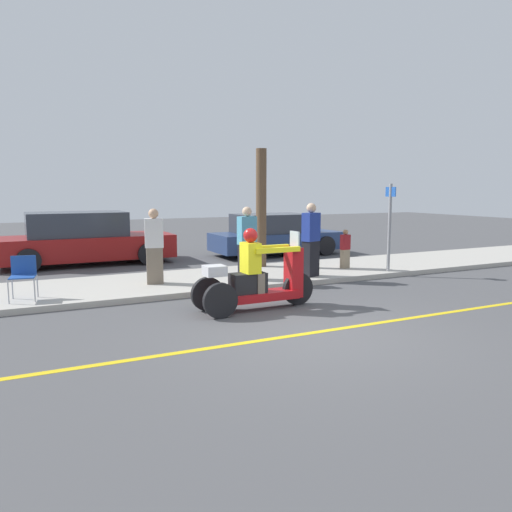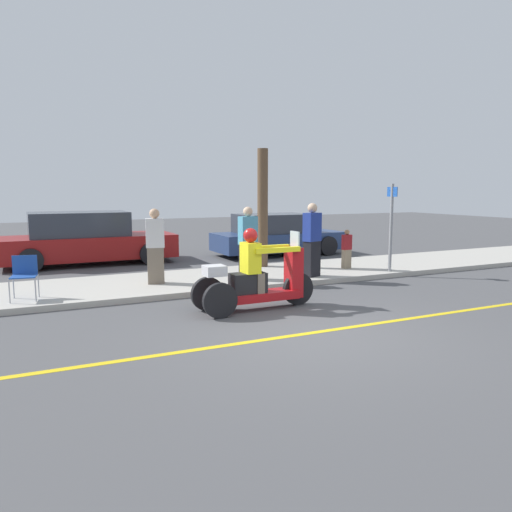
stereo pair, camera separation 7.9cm
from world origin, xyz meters
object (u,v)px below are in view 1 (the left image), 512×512
at_px(spectator_far_back, 345,250).
at_px(parked_car_lot_far, 83,240).
at_px(folding_chair_curbside, 23,273).
at_px(street_sign, 390,224).
at_px(motorcycle_trike, 256,280).
at_px(spectator_near_curb, 311,241).
at_px(parked_car_lot_left, 275,235).
at_px(spectator_by_tree, 247,245).
at_px(spectator_end_of_line, 154,248).
at_px(tree_trunk, 261,208).

height_order(spectator_far_back, parked_car_lot_far, parked_car_lot_far).
bearing_deg(parked_car_lot_far, folding_chair_curbside, -109.10).
xyz_separation_m(spectator_far_back, street_sign, (0.70, -0.88, 0.71)).
relative_size(motorcycle_trike, spectator_near_curb, 1.34).
distance_m(motorcycle_trike, parked_car_lot_far, 7.47).
distance_m(spectator_near_curb, parked_car_lot_left, 4.87).
height_order(spectator_by_tree, folding_chair_curbside, spectator_by_tree).
xyz_separation_m(folding_chair_curbside, parked_car_lot_left, (7.72, 4.36, 0.03)).
bearing_deg(street_sign, spectator_by_tree, 171.79).
distance_m(motorcycle_trike, spectator_by_tree, 2.45).
relative_size(spectator_end_of_line, tree_trunk, 0.53).
bearing_deg(spectator_by_tree, tree_trunk, 53.83).
distance_m(motorcycle_trike, street_sign, 4.96).
bearing_deg(spectator_far_back, street_sign, -51.43).
distance_m(folding_chair_curbside, parked_car_lot_far, 5.26).
distance_m(spectator_end_of_line, parked_car_lot_far, 4.59).
bearing_deg(spectator_end_of_line, folding_chair_curbside, -169.74).
distance_m(spectator_end_of_line, tree_trunk, 3.51).
distance_m(motorcycle_trike, tree_trunk, 4.53).
bearing_deg(spectator_near_curb, parked_car_lot_far, 130.61).
bearing_deg(tree_trunk, parked_car_lot_left, 55.34).
bearing_deg(parked_car_lot_left, parked_car_lot_far, 174.25).
distance_m(folding_chair_curbside, parked_car_lot_left, 8.87).
bearing_deg(spectator_near_curb, spectator_by_tree, 169.06).
relative_size(spectator_by_tree, spectator_far_back, 1.64).
relative_size(spectator_near_curb, folding_chair_curbside, 2.13).
bearing_deg(parked_car_lot_left, motorcycle_trike, -120.91).
xyz_separation_m(motorcycle_trike, parked_car_lot_far, (-2.06, 7.18, 0.18)).
xyz_separation_m(folding_chair_curbside, parked_car_lot_far, (1.72, 4.97, 0.10)).
xyz_separation_m(motorcycle_trike, parked_car_lot_left, (3.94, 6.58, 0.11)).
xyz_separation_m(spectator_by_tree, spectator_far_back, (3.01, 0.34, -0.31)).
distance_m(spectator_near_curb, tree_trunk, 2.07).
bearing_deg(spectator_far_back, spectator_near_curb, -156.58).
relative_size(spectator_near_curb, spectator_far_back, 1.71).
bearing_deg(folding_chair_curbside, spectator_far_back, 2.84).
xyz_separation_m(folding_chair_curbside, tree_trunk, (5.85, 1.65, 1.06)).
height_order(motorcycle_trike, parked_car_lot_left, motorcycle_trike).
height_order(folding_chair_curbside, street_sign, street_sign).
height_order(spectator_by_tree, parked_car_lot_left, spectator_by_tree).
distance_m(spectator_by_tree, parked_car_lot_far, 5.75).
bearing_deg(folding_chair_curbside, parked_car_lot_far, 70.90).
height_order(spectator_near_curb, spectator_far_back, spectator_near_curb).
xyz_separation_m(spectator_end_of_line, tree_trunk, (3.22, 1.18, 0.77)).
height_order(spectator_end_of_line, tree_trunk, tree_trunk).
distance_m(spectator_by_tree, spectator_near_curb, 1.56).
bearing_deg(spectator_by_tree, parked_car_lot_left, 54.77).
bearing_deg(parked_car_lot_left, spectator_by_tree, -125.23).
bearing_deg(spectator_end_of_line, spectator_by_tree, -12.10).
bearing_deg(spectator_by_tree, folding_chair_curbside, -179.51).
bearing_deg(motorcycle_trike, spectator_far_back, 33.71).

